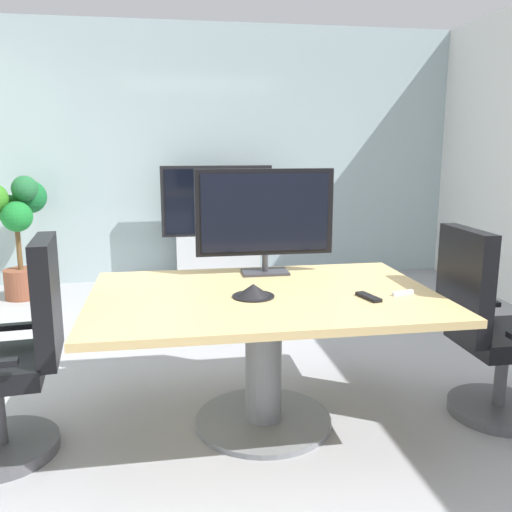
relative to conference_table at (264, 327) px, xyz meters
The scene contains 11 objects.
ground_plane 0.59m from the conference_table, 67.24° to the left, with size 7.63×7.63×0.00m, color #99999E.
wall_back_glass_partition 3.59m from the conference_table, 88.83° to the left, with size 5.56×0.10×2.83m, color #9EB2B7.
conference_table is the anchor object (origin of this frame).
office_chair_left 1.27m from the conference_table, behind, with size 0.62×0.60×1.09m.
office_chair_right 1.27m from the conference_table, ahead, with size 0.60×0.57×1.09m.
tv_monitor 0.71m from the conference_table, 78.96° to the left, with size 0.84×0.18×0.64m.
wall_display_unit 3.13m from the conference_table, 89.21° to the left, with size 1.20×0.36×1.31m.
potted_plant 3.51m from the conference_table, 124.18° to the left, with size 0.57×0.69×1.23m.
conference_phone 0.24m from the conference_table, 133.93° to the right, with size 0.22×0.22×0.07m.
remote_control 0.58m from the conference_table, 21.00° to the right, with size 0.05×0.17×0.02m, color black.
whiteboard_marker 0.76m from the conference_table, 12.27° to the right, with size 0.13×0.02×0.02m, color silver.
Camera 1 is at (-0.57, -2.91, 1.53)m, focal length 38.00 mm.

